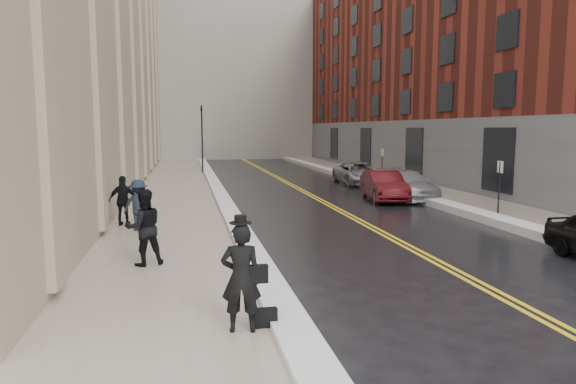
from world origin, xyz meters
name	(u,v)px	position (x,y,z in m)	size (l,w,h in m)	color
ground	(382,299)	(0.00, 0.00, 0.00)	(160.00, 160.00, 0.00)	black
sidewalk_left	(173,198)	(-4.50, 16.00, 0.07)	(4.00, 64.00, 0.15)	gray
sidewalk_right	(428,191)	(9.00, 16.00, 0.07)	(3.00, 64.00, 0.15)	gray
lane_stripe_a	(310,196)	(2.38, 16.00, 0.00)	(0.12, 64.00, 0.01)	gold
lane_stripe_b	(314,196)	(2.62, 16.00, 0.00)	(0.12, 64.00, 0.01)	gold
snow_ridge_left	(221,195)	(-2.20, 16.00, 0.13)	(0.70, 60.80, 0.26)	white
snow_ridge_right	(396,191)	(7.15, 16.00, 0.15)	(0.85, 60.80, 0.30)	white
building_right	(500,47)	(17.50, 23.00, 9.00)	(14.00, 50.00, 18.00)	maroon
tower_far_right	(307,0)	(14.00, 66.00, 22.00)	(22.00, 18.00, 44.00)	slate
traffic_signal	(202,133)	(-2.60, 30.00, 3.08)	(0.18, 0.15, 5.20)	black
parking_sign_near	(499,184)	(7.90, 8.00, 1.36)	(0.06, 0.35, 2.23)	black
parking_sign_far	(382,163)	(7.90, 20.00, 1.36)	(0.06, 0.35, 2.23)	black
car_maroon	(384,186)	(5.49, 13.65, 0.72)	(1.52, 4.35, 1.43)	#440C10
car_silver_near	(405,184)	(6.80, 14.08, 0.71)	(1.98, 4.86, 1.41)	#ADB0B5
car_silver_far	(358,173)	(6.67, 20.77, 0.68)	(2.26, 4.90, 1.36)	#989AA0
pedestrian_main	(241,278)	(-3.03, -1.48, 1.05)	(0.66, 0.43, 1.80)	black
pedestrian_a	(144,227)	(-4.89, 3.09, 1.08)	(0.91, 0.71, 1.86)	black
pedestrian_b	(139,205)	(-5.40, 7.55, 0.98)	(1.08, 0.62, 1.67)	black
pedestrian_c	(124,201)	(-5.98, 8.56, 1.01)	(1.00, 0.42, 1.71)	black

